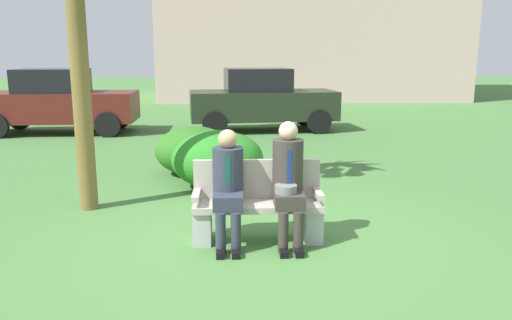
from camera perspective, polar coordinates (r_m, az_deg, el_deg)
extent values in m
plane|color=#467639|center=(5.81, 0.46, -9.05)|extent=(80.00, 80.00, 0.00)
cube|color=#B7AD9E|center=(5.67, 0.18, -5.14)|extent=(1.43, 0.44, 0.07)
cube|color=#B7AD9E|center=(5.78, 0.09, -2.13)|extent=(1.43, 0.06, 0.45)
cube|color=#B7AD9E|center=(5.64, -6.73, -3.89)|extent=(0.08, 0.44, 0.06)
cube|color=#B7AD9E|center=(5.70, 7.01, -3.72)|extent=(0.08, 0.44, 0.06)
cube|color=#BABABA|center=(5.75, -6.04, -7.34)|extent=(0.20, 0.37, 0.38)
cube|color=#BABABA|center=(5.80, 6.33, -7.16)|extent=(0.20, 0.37, 0.38)
cube|color=#2D3342|center=(5.47, -3.15, -4.55)|extent=(0.32, 0.38, 0.16)
cylinder|color=#2D3342|center=(5.38, -3.99, -8.24)|extent=(0.11, 0.11, 0.45)
cylinder|color=#2D3342|center=(5.38, -2.27, -8.23)|extent=(0.11, 0.11, 0.45)
cube|color=black|center=(5.40, -3.98, -10.36)|extent=(0.09, 0.22, 0.07)
cube|color=black|center=(5.40, -2.25, -10.35)|extent=(0.09, 0.22, 0.07)
cylinder|color=#2D3342|center=(5.58, -3.16, -1.08)|extent=(0.34, 0.34, 0.49)
cube|color=#144C3D|center=(5.41, -3.19, -1.27)|extent=(0.05, 0.01, 0.31)
sphere|color=tan|center=(5.51, -3.20, 2.37)|extent=(0.21, 0.21, 0.21)
cube|color=#38332D|center=(5.50, 3.76, -4.46)|extent=(0.32, 0.38, 0.16)
cylinder|color=#38332D|center=(5.41, 3.08, -8.15)|extent=(0.11, 0.11, 0.45)
cylinder|color=#38332D|center=(5.42, 4.78, -8.11)|extent=(0.11, 0.11, 0.45)
cube|color=black|center=(5.42, 3.12, -10.25)|extent=(0.09, 0.22, 0.07)
cube|color=black|center=(5.44, 4.82, -10.20)|extent=(0.09, 0.22, 0.07)
cylinder|color=#38332D|center=(5.60, 3.59, -0.60)|extent=(0.34, 0.34, 0.58)
cube|color=navy|center=(5.43, 3.78, -0.77)|extent=(0.05, 0.01, 0.37)
sphere|color=beige|center=(5.53, 3.65, 3.27)|extent=(0.21, 0.21, 0.21)
cylinder|color=slate|center=(5.44, 3.38, -3.26)|extent=(0.24, 0.24, 0.09)
cylinder|color=brown|center=(7.04, -19.54, 14.38)|extent=(0.24, 0.24, 4.92)
ellipsoid|color=#287B23|center=(7.96, -4.35, 0.10)|extent=(1.45, 1.32, 0.90)
ellipsoid|color=#2E6A20|center=(8.88, -7.01, 1.08)|extent=(1.35, 1.23, 0.84)
cube|color=#591E19|center=(14.33, -21.15, 5.61)|extent=(3.94, 1.67, 0.76)
cube|color=black|center=(14.33, -21.93, 8.29)|extent=(1.74, 1.41, 0.60)
cylinder|color=black|center=(14.80, -15.09, 4.69)|extent=(0.64, 0.16, 0.64)
cylinder|color=black|center=(13.28, -16.34, 3.84)|extent=(0.64, 0.16, 0.64)
cylinder|color=black|center=(15.55, -25.04, 4.32)|extent=(0.64, 0.16, 0.64)
cube|color=#232D1E|center=(13.81, 0.78, 6.20)|extent=(4.04, 1.96, 0.76)
cube|color=black|center=(13.74, 0.17, 9.01)|extent=(1.83, 1.53, 0.60)
cylinder|color=black|center=(14.89, 5.50, 5.09)|extent=(0.65, 0.21, 0.64)
cylinder|color=black|center=(13.39, 7.11, 4.29)|extent=(0.65, 0.21, 0.64)
cylinder|color=black|center=(14.48, -5.08, 4.91)|extent=(0.65, 0.21, 0.64)
cylinder|color=black|center=(12.93, -4.65, 4.07)|extent=(0.65, 0.21, 0.64)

